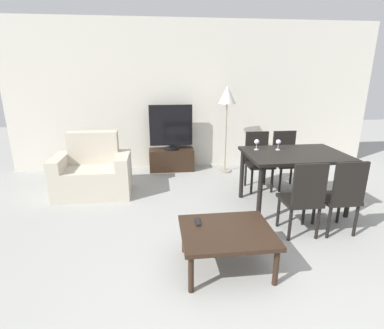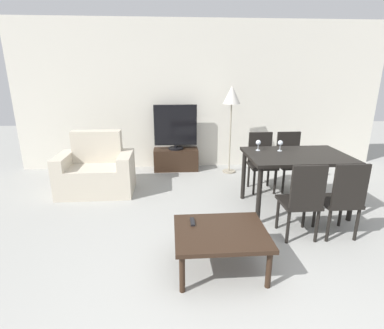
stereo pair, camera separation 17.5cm
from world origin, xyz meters
name	(u,v)px [view 1 (the left image)]	position (x,y,z in m)	size (l,w,h in m)	color
ground_plane	(271,326)	(0.00, 0.00, 0.00)	(18.00, 18.00, 0.00)	#9E9E99
wall_back	(197,96)	(0.00, 4.02, 1.35)	(6.89, 0.06, 2.70)	silver
armchair	(93,173)	(-1.77, 2.76, 0.32)	(1.11, 0.69, 0.93)	beige
tv_stand	(172,160)	(-0.52, 3.77, 0.20)	(0.83, 0.36, 0.41)	black
tv	(171,127)	(-0.52, 3.76, 0.82)	(0.79, 0.27, 0.82)	black
coffee_table	(227,234)	(-0.17, 0.73, 0.35)	(0.86, 0.71, 0.40)	black
dining_table	(294,160)	(1.02, 1.95, 0.68)	(1.30, 0.90, 0.77)	black
dining_chair_near	(303,196)	(0.79, 1.19, 0.49)	(0.40, 0.40, 0.90)	black
dining_chair_far	(285,157)	(1.25, 2.71, 0.49)	(0.40, 0.40, 0.90)	black
dining_chair_near_right	(342,194)	(1.25, 1.19, 0.49)	(0.40, 0.40, 0.90)	black
dining_chair_far_left	(258,158)	(0.79, 2.71, 0.49)	(0.40, 0.40, 0.90)	black
floor_lamp	(227,99)	(0.46, 3.56, 1.34)	(0.30, 0.30, 1.57)	gray
remote_primary	(198,222)	(-0.42, 0.91, 0.41)	(0.04, 0.15, 0.02)	black
wine_glass_left	(257,142)	(0.57, 2.17, 0.88)	(0.07, 0.07, 0.15)	silver
wine_glass_center	(278,143)	(0.86, 2.13, 0.88)	(0.07, 0.07, 0.15)	silver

